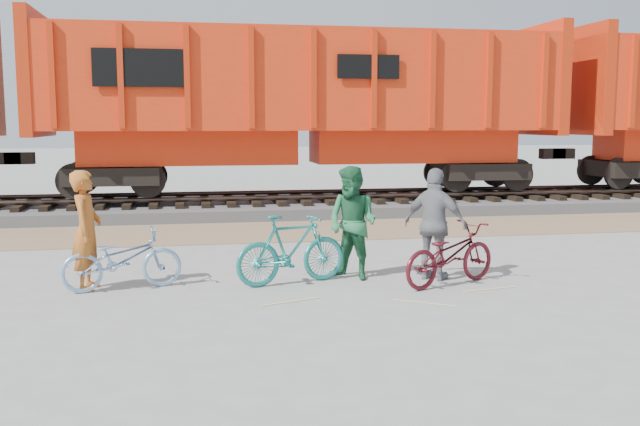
# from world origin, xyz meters

# --- Properties ---
(ground) EXTENTS (120.00, 120.00, 0.00)m
(ground) POSITION_xyz_m (0.00, 0.00, 0.00)
(ground) COLOR #9E9E99
(ground) RESTS_ON ground
(gravel_strip) EXTENTS (120.00, 3.00, 0.02)m
(gravel_strip) POSITION_xyz_m (0.00, 5.50, 0.01)
(gravel_strip) COLOR tan
(gravel_strip) RESTS_ON ground
(ballast_bed) EXTENTS (120.00, 4.00, 0.30)m
(ballast_bed) POSITION_xyz_m (0.00, 9.00, 0.15)
(ballast_bed) COLOR slate
(ballast_bed) RESTS_ON ground
(track) EXTENTS (120.00, 2.60, 0.24)m
(track) POSITION_xyz_m (0.00, 9.00, 0.47)
(track) COLOR black
(track) RESTS_ON ballast_bed
(hopper_car_center) EXTENTS (14.00, 3.13, 4.65)m
(hopper_car_center) POSITION_xyz_m (0.75, 9.00, 3.01)
(hopper_car_center) COLOR black
(hopper_car_center) RESTS_ON track
(bicycle_blue) EXTENTS (1.83, 0.97, 0.91)m
(bicycle_blue) POSITION_xyz_m (-3.34, 0.37, 0.46)
(bicycle_blue) COLOR #7EA5CE
(bicycle_blue) RESTS_ON ground
(bicycle_teal) EXTENTS (1.86, 0.97, 1.07)m
(bicycle_teal) POSITION_xyz_m (-0.83, 0.29, 0.54)
(bicycle_teal) COLOR #1E8078
(bicycle_teal) RESTS_ON ground
(bicycle_maroon) EXTENTS (1.89, 1.33, 0.94)m
(bicycle_maroon) POSITION_xyz_m (1.52, -0.21, 0.47)
(bicycle_maroon) COLOR #521219
(bicycle_maroon) RESTS_ON ground
(person_solo) EXTENTS (0.48, 0.68, 1.77)m
(person_solo) POSITION_xyz_m (-3.84, 0.47, 0.88)
(person_solo) COLOR #B15B1F
(person_solo) RESTS_ON ground
(person_man) EXTENTS (1.08, 1.09, 1.78)m
(person_man) POSITION_xyz_m (0.17, 0.49, 0.89)
(person_man) COLOR #23663D
(person_man) RESTS_ON ground
(person_woman) EXTENTS (1.05, 1.01, 1.76)m
(person_woman) POSITION_xyz_m (1.42, 0.19, 0.88)
(person_woman) COLOR gray
(person_woman) RESTS_ON ground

